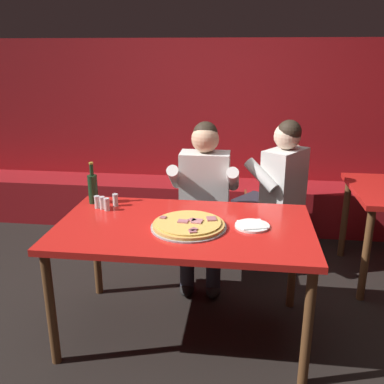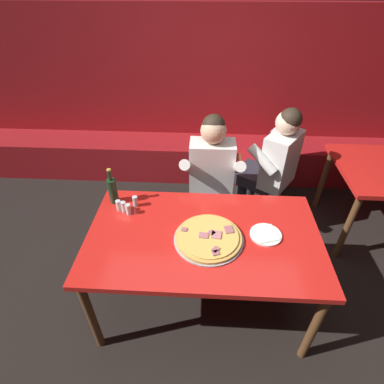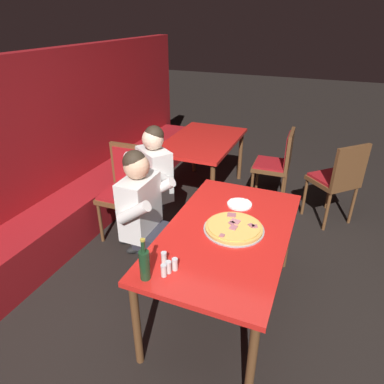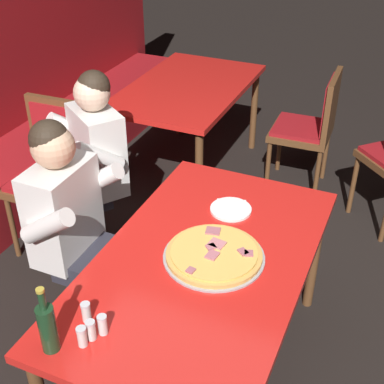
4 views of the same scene
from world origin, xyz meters
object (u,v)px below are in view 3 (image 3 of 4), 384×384
plate_white_paper (240,204)px  pizza (234,228)px  beer_bottle (145,264)px  shaker_black_pepper (164,271)px  shaker_red_pepper_flakes (169,268)px  dining_chair_by_booth (339,177)px  background_dining_table (202,146)px  main_dining_table (227,239)px  dining_chair_far_right (126,185)px  diner_standing_companion (148,182)px  shaker_parmesan (164,258)px  diner_seated_blue_shirt (149,216)px  dining_chair_far_left (278,161)px  shaker_oregano (175,265)px

plate_white_paper → pizza: bearing=-171.2°
beer_bottle → shaker_black_pepper: beer_bottle is taller
shaker_red_pepper_flakes → dining_chair_by_booth: 2.54m
background_dining_table → shaker_black_pepper: bearing=-164.5°
main_dining_table → dining_chair_far_right: dining_chair_far_right is taller
shaker_red_pepper_flakes → background_dining_table: 2.56m
pizza → diner_standing_companion: diner_standing_companion is taller
dining_chair_by_booth → diner_standing_companion: size_ratio=0.78×
plate_white_paper → diner_standing_companion: size_ratio=0.16×
main_dining_table → plate_white_paper: size_ratio=7.45×
pizza → shaker_parmesan: size_ratio=5.32×
shaker_black_pepper → dining_chair_by_booth: size_ratio=0.09×
beer_bottle → shaker_red_pepper_flakes: (0.10, -0.11, -0.07)m
background_dining_table → shaker_parmesan: bearing=-165.1°
dining_chair_by_booth → background_dining_table: size_ratio=0.73×
shaker_parmesan → dining_chair_by_booth: dining_chair_by_booth is taller
diner_seated_blue_shirt → beer_bottle: bearing=-152.7°
shaker_red_pepper_flakes → dining_chair_far_left: 2.64m
plate_white_paper → main_dining_table: bearing=-177.7°
main_dining_table → plate_white_paper: (0.41, 0.02, 0.08)m
shaker_oregano → dining_chair_far_left: (2.57, -0.23, -0.24)m
shaker_oregano → diner_standing_companion: (1.15, 0.84, -0.10)m
main_dining_table → dining_chair_far_left: 2.03m
dining_chair_by_booth → diner_standing_companion: diner_standing_companion is taller
main_dining_table → shaker_black_pepper: 0.67m
shaker_oregano → dining_chair_by_booth: (2.29, -0.95, -0.21)m
shaker_red_pepper_flakes → shaker_oregano: bearing=-32.6°
shaker_black_pepper → background_dining_table: 2.60m
dining_chair_far_right → shaker_red_pepper_flakes: bearing=-138.4°
shaker_black_pepper → dining_chair_by_booth: dining_chair_by_booth is taller
plate_white_paper → beer_bottle: bearing=164.8°
shaker_red_pepper_flakes → diner_standing_companion: size_ratio=0.07×
shaker_parmesan → diner_standing_companion: diner_standing_companion is taller
plate_white_paper → dining_chair_far_right: (0.26, 1.30, -0.19)m
shaker_red_pepper_flakes → dining_chair_far_left: dining_chair_far_left is taller
shaker_red_pepper_flakes → dining_chair_by_booth: (2.33, -0.98, -0.21)m
shaker_red_pepper_flakes → main_dining_table: bearing=-19.3°
shaker_red_pepper_flakes → diner_seated_blue_shirt: size_ratio=0.07×
pizza → shaker_parmesan: bearing=150.2°
main_dining_table → dining_chair_far_right: (0.67, 1.32, -0.10)m
dining_chair_far_left → dining_chair_far_right: 1.93m
shaker_red_pepper_flakes → beer_bottle: bearing=132.1°
main_dining_table → dining_chair_far_left: (2.03, -0.06, -0.13)m
pizza → diner_seated_blue_shirt: size_ratio=0.36×
diner_seated_blue_shirt → background_dining_table: size_ratio=0.93×
beer_bottle → background_dining_table: bearing=13.1°
shaker_black_pepper → shaker_parmesan: size_ratio=1.00×
shaker_black_pepper → background_dining_table: shaker_black_pepper is taller
diner_standing_companion → background_dining_table: 1.28m
plate_white_paper → diner_seated_blue_shirt: diner_seated_blue_shirt is taller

